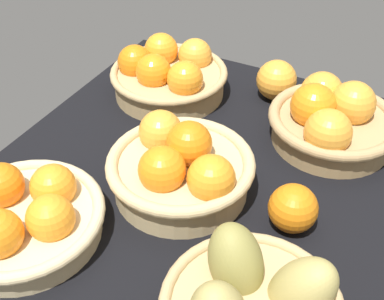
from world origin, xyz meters
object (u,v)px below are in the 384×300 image
Objects in this scene: basket_near_right at (331,119)px; loose_orange_front_gap at (276,80)px; basket_center at (181,167)px; loose_orange_back_gap at (293,208)px; basket_far_left at (20,217)px; basket_far_right at (168,74)px.

loose_orange_front_gap is at bearing 55.44° from basket_near_right.
basket_center is 18.76cm from loose_orange_back_gap.
loose_orange_front_gap is (53.17, -20.58, 0.28)cm from basket_far_left.
basket_center reaches higher than loose_orange_front_gap.
basket_center is at bearing -40.13° from basket_far_left.
basket_far_left reaches higher than loose_orange_front_gap.
loose_orange_front_gap is at bearing 23.50° from loose_orange_back_gap.
basket_far_left is (-44.57, -0.10, -0.57)cm from basket_far_right.
basket_far_right is at bearing 54.95° from loose_orange_back_gap.
loose_orange_back_gap is at bearing -125.05° from basket_far_right.
basket_center reaches higher than loose_orange_back_gap.
basket_center is 0.99× the size of basket_far_left.
basket_center is at bearing -146.92° from basket_far_right.
basket_center is at bearing 91.72° from loose_orange_back_gap.
basket_near_right reaches higher than basket_far_left.
basket_far_right is 1.00× the size of basket_far_left.
basket_far_left is 3.22× the size of loose_orange_back_gap.
basket_near_right is 3.15× the size of loose_orange_back_gap.
basket_near_right reaches higher than basket_far_right.
loose_orange_back_gap is (-23.78, -0.72, -0.97)cm from basket_near_right.
loose_orange_front_gap is 36.25cm from loose_orange_back_gap.
basket_far_left is at bearing -179.88° from basket_far_right.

